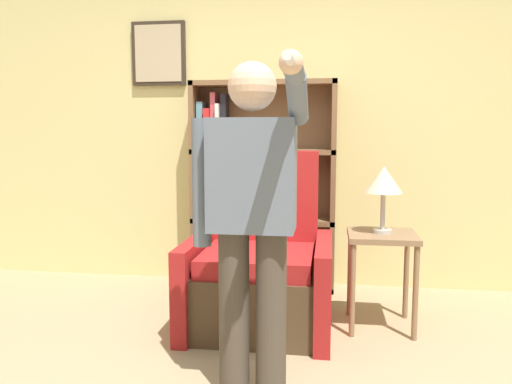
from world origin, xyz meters
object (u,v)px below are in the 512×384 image
at_px(person_standing, 252,211).
at_px(side_table, 382,250).
at_px(bookcase, 248,191).
at_px(armchair, 260,272).
at_px(table_lamp, 384,182).

height_order(person_standing, side_table, person_standing).
height_order(bookcase, person_standing, bookcase).
relative_size(armchair, side_table, 1.82).
height_order(bookcase, armchair, bookcase).
bearing_deg(side_table, armchair, -175.64).
bearing_deg(bookcase, side_table, -37.39).
distance_m(armchair, table_lamp, 1.01).
relative_size(bookcase, person_standing, 1.05).
bearing_deg(bookcase, armchair, -75.29).
height_order(bookcase, side_table, bookcase).
distance_m(person_standing, table_lamp, 1.23).
bearing_deg(table_lamp, person_standing, -125.52).
xyz_separation_m(bookcase, side_table, (1.02, -0.78, -0.29)).
distance_m(armchair, side_table, 0.82).
xyz_separation_m(armchair, table_lamp, (0.80, 0.06, 0.61)).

